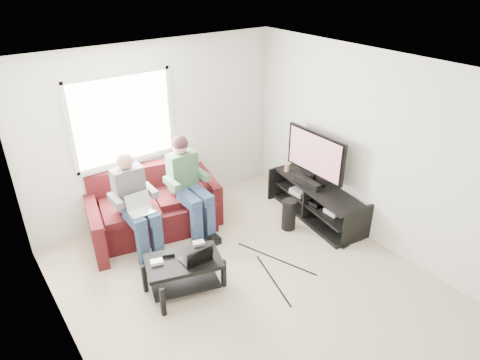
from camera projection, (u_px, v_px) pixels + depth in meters
name	position (u px, v px, depth m)	size (l,w,h in m)	color
floor	(249.00, 285.00, 5.25)	(4.50, 4.50, 0.00)	beige
ceiling	(252.00, 74.00, 4.03)	(4.50, 4.50, 0.00)	white
wall_back	(158.00, 132.00, 6.25)	(4.50, 4.50, 0.00)	silver
wall_front	(441.00, 320.00, 3.03)	(4.50, 4.50, 0.00)	silver
wall_left	(61.00, 262.00, 3.60)	(4.50, 4.50, 0.00)	silver
wall_right	(370.00, 150.00, 5.68)	(4.50, 4.50, 0.00)	silver
window	(123.00, 119.00, 5.84)	(1.48, 0.04, 1.28)	white
sofa	(154.00, 208.00, 6.21)	(2.10, 1.22, 0.90)	#451112
person_left	(135.00, 201.00, 5.56)	(0.40, 0.71, 1.37)	#314A6E
person_right	(188.00, 179.00, 5.96)	(0.40, 0.71, 1.42)	#314A6E
laptop_silver	(141.00, 208.00, 5.43)	(0.32, 0.22, 0.24)	silver
coffee_table	(184.00, 268.00, 5.05)	(0.99, 0.76, 0.44)	black
laptop_black	(195.00, 251.00, 4.94)	(0.34, 0.24, 0.24)	black
controller_a	(157.00, 262.00, 4.93)	(0.14, 0.09, 0.04)	silver
controller_b	(168.00, 254.00, 5.06)	(0.14, 0.09, 0.04)	black
controller_c	(199.00, 243.00, 5.25)	(0.14, 0.09, 0.04)	gray
tv_stand	(316.00, 203.00, 6.51)	(0.72, 1.72, 0.55)	black
tv	(315.00, 155.00, 6.22)	(0.12, 1.10, 0.81)	black
soundbar	(307.00, 182.00, 6.35)	(0.12, 0.50, 0.10)	black
drink_cup	(287.00, 168.00, 6.76)	(0.08, 0.08, 0.12)	#A66947
console_white	(336.00, 210.00, 6.19)	(0.30, 0.22, 0.06)	silver
console_grey	(303.00, 190.00, 6.68)	(0.34, 0.26, 0.08)	gray
console_black	(319.00, 200.00, 6.43)	(0.38, 0.30, 0.07)	black
subwoofer	(289.00, 215.00, 6.24)	(0.21, 0.21, 0.47)	black
keyboard_floor	(335.00, 240.00, 6.06)	(0.13, 0.40, 0.02)	black
end_table	(203.00, 190.00, 6.84)	(0.31, 0.31, 0.56)	black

